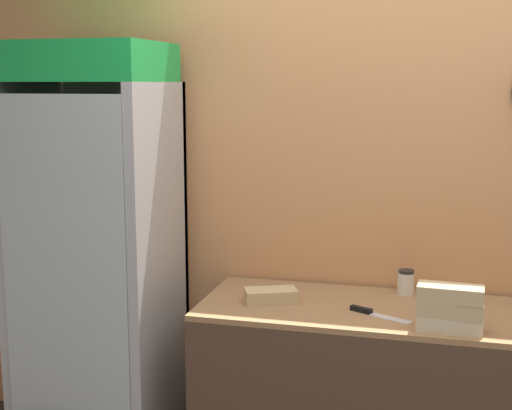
{
  "coord_description": "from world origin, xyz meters",
  "views": [
    {
      "loc": [
        0.15,
        -2.19,
        1.84
      ],
      "look_at": [
        -0.68,
        0.96,
        1.28
      ],
      "focal_mm": 50.0,
      "sensor_mm": 36.0,
      "label": 1
    }
  ],
  "objects": [
    {
      "name": "condiment_jar",
      "position": [
        0.01,
        1.11,
        0.92
      ],
      "size": [
        0.08,
        0.08,
        0.12
      ],
      "color": "silver",
      "rests_on": "prep_counter"
    },
    {
      "name": "wall_back",
      "position": [
        0.0,
        1.25,
        1.35
      ],
      "size": [
        5.2,
        0.09,
        2.7
      ],
      "color": "tan",
      "rests_on": "ground_plane"
    },
    {
      "name": "sandwich_stack_bottom",
      "position": [
        0.2,
        0.64,
        0.89
      ],
      "size": [
        0.26,
        0.12,
        0.06
      ],
      "color": "beige",
      "rests_on": "prep_counter"
    },
    {
      "name": "sandwich_stack_top",
      "position": [
        0.2,
        0.64,
        1.02
      ],
      "size": [
        0.26,
        0.13,
        0.06
      ],
      "color": "tan",
      "rests_on": "sandwich_stack_middle"
    },
    {
      "name": "sandwich_stack_middle",
      "position": [
        0.2,
        0.64,
        0.95
      ],
      "size": [
        0.26,
        0.12,
        0.06
      ],
      "color": "tan",
      "rests_on": "sandwich_stack_bottom"
    },
    {
      "name": "beverage_cooler",
      "position": [
        -1.46,
        0.92,
        1.1
      ],
      "size": [
        0.71,
        0.64,
        2.03
      ],
      "color": "#B2B7BC",
      "rests_on": "ground_plane"
    },
    {
      "name": "chefs_knife",
      "position": [
        -0.12,
        0.77,
        0.87
      ],
      "size": [
        0.28,
        0.15,
        0.02
      ],
      "color": "silver",
      "rests_on": "prep_counter"
    },
    {
      "name": "prep_counter",
      "position": [
        0.0,
        0.87,
        0.43
      ],
      "size": [
        1.78,
        0.65,
        0.86
      ],
      "color": "#4C3828",
      "rests_on": "ground_plane"
    },
    {
      "name": "sandwich_flat_left",
      "position": [
        -0.58,
        0.84,
        0.89
      ],
      "size": [
        0.26,
        0.2,
        0.06
      ],
      "color": "tan",
      "rests_on": "prep_counter"
    }
  ]
}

